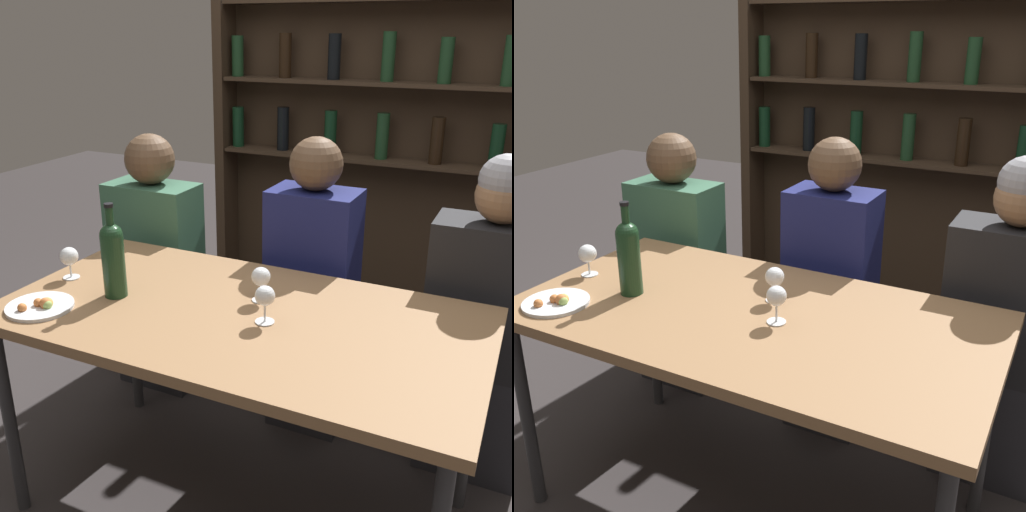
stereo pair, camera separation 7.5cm
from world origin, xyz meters
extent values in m
plane|color=#332D2D|center=(0.00, 0.00, 0.00)|extent=(10.00, 10.00, 0.00)
cube|color=olive|center=(0.00, 0.00, 0.76)|extent=(1.53, 0.81, 0.04)
cylinder|color=#2D2D30|center=(-0.71, -0.35, 0.37)|extent=(0.04, 0.04, 0.74)
cylinder|color=#2D2D30|center=(-0.71, 0.35, 0.37)|extent=(0.04, 0.04, 0.74)
cylinder|color=#2D2D30|center=(0.71, 0.35, 0.37)|extent=(0.04, 0.04, 0.74)
cube|color=#38281C|center=(0.00, 1.77, 0.95)|extent=(1.90, 0.02, 1.90)
cube|color=#38281C|center=(-0.95, 1.66, 0.95)|extent=(0.06, 0.18, 1.90)
cube|color=#38281C|center=(0.00, 1.66, 0.95)|extent=(1.82, 0.18, 0.02)
cylinder|color=black|center=(-0.86, 1.66, 1.07)|extent=(0.07, 0.07, 0.23)
cylinder|color=black|center=(-0.58, 1.66, 1.08)|extent=(0.07, 0.07, 0.24)
cylinder|color=black|center=(-0.29, 1.66, 1.08)|extent=(0.07, 0.07, 0.24)
cylinder|color=#19381E|center=(0.00, 1.67, 1.08)|extent=(0.07, 0.07, 0.24)
cylinder|color=black|center=(0.29, 1.66, 1.08)|extent=(0.07, 0.07, 0.24)
cylinder|color=black|center=(0.58, 1.66, 1.07)|extent=(0.07, 0.07, 0.22)
cube|color=#38281C|center=(0.00, 1.66, 1.35)|extent=(1.82, 0.18, 0.02)
cylinder|color=#19381E|center=(-0.86, 1.66, 1.47)|extent=(0.07, 0.07, 0.22)
cylinder|color=black|center=(-0.57, 1.67, 1.48)|extent=(0.07, 0.07, 0.23)
cylinder|color=black|center=(-0.29, 1.67, 1.48)|extent=(0.07, 0.07, 0.23)
cylinder|color=#19381E|center=(0.00, 1.67, 1.48)|extent=(0.07, 0.07, 0.24)
cylinder|color=#19381E|center=(0.29, 1.67, 1.47)|extent=(0.07, 0.07, 0.22)
cylinder|color=#19381E|center=(-0.43, -0.06, 0.89)|extent=(0.08, 0.08, 0.21)
sphere|color=#19381E|center=(-0.43, -0.06, 0.99)|extent=(0.08, 0.08, 0.08)
cylinder|color=#19381E|center=(-0.43, -0.06, 1.04)|extent=(0.03, 0.03, 0.10)
cylinder|color=black|center=(-0.43, -0.06, 1.09)|extent=(0.03, 0.03, 0.01)
cylinder|color=silver|center=(0.10, -0.03, 0.78)|extent=(0.06, 0.06, 0.00)
cylinder|color=silver|center=(0.10, -0.03, 0.82)|extent=(0.01, 0.01, 0.07)
sphere|color=silver|center=(0.10, -0.03, 0.87)|extent=(0.06, 0.06, 0.06)
cylinder|color=silver|center=(-0.67, -0.01, 0.78)|extent=(0.06, 0.06, 0.00)
cylinder|color=silver|center=(-0.67, -0.01, 0.81)|extent=(0.01, 0.01, 0.06)
sphere|color=silver|center=(-0.67, -0.01, 0.86)|extent=(0.07, 0.07, 0.07)
cylinder|color=silver|center=(0.02, 0.11, 0.78)|extent=(0.06, 0.06, 0.00)
cylinder|color=silver|center=(0.02, 0.11, 0.81)|extent=(0.01, 0.01, 0.06)
sphere|color=silver|center=(0.02, 0.11, 0.86)|extent=(0.06, 0.06, 0.06)
cylinder|color=silver|center=(-0.59, -0.25, 0.78)|extent=(0.21, 0.21, 0.01)
sphere|color=#99B256|center=(-0.55, -0.26, 0.80)|extent=(0.03, 0.03, 0.03)
sphere|color=#C67038|center=(-0.61, -0.31, 0.80)|extent=(0.03, 0.03, 0.03)
sphere|color=#C67038|center=(-0.56, -0.25, 0.80)|extent=(0.04, 0.04, 0.04)
sphere|color=gold|center=(-0.56, -0.25, 0.80)|extent=(0.04, 0.04, 0.04)
sphere|color=#C67038|center=(-0.59, -0.26, 0.80)|extent=(0.03, 0.03, 0.03)
cube|color=#26262B|center=(-0.73, 0.59, 0.23)|extent=(0.36, 0.22, 0.45)
cube|color=#38664C|center=(-0.73, 0.59, 0.72)|extent=(0.40, 0.22, 0.53)
sphere|color=brown|center=(-0.73, 0.59, 1.09)|extent=(0.22, 0.22, 0.22)
cube|color=#26262B|center=(0.03, 0.59, 0.23)|extent=(0.31, 0.22, 0.45)
cube|color=navy|center=(0.03, 0.59, 0.75)|extent=(0.34, 0.22, 0.59)
sphere|color=brown|center=(0.03, 0.59, 1.14)|extent=(0.20, 0.20, 0.20)
cube|color=#26262B|center=(0.69, 0.59, 0.23)|extent=(0.38, 0.22, 0.45)
cube|color=black|center=(0.69, 0.59, 0.73)|extent=(0.42, 0.22, 0.55)
sphere|color=#8C6647|center=(0.69, 0.59, 1.10)|extent=(0.19, 0.19, 0.19)
sphere|color=gray|center=(0.69, 0.59, 1.15)|extent=(0.18, 0.18, 0.18)
camera|label=1|loc=(0.79, -1.51, 1.62)|focal=42.00mm
camera|label=2|loc=(0.86, -1.48, 1.62)|focal=42.00mm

